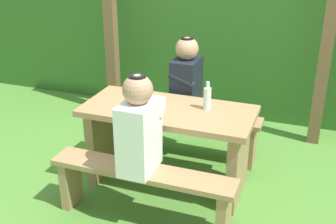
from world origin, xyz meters
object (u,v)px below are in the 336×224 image
person_white_shirt (139,128)px  bottle_left (207,98)px  cell_phone (137,107)px  bench_far (188,124)px  person_black_coat (186,79)px  picnic_table (168,133)px  bench_near (142,184)px  drinking_glass (161,103)px

person_white_shirt → bottle_left: bearing=63.9°
bottle_left → cell_phone: (-0.55, -0.16, -0.09)m
bench_far → person_black_coat: 0.46m
person_black_coat → bottle_left: (0.32, -0.46, 0.03)m
person_black_coat → cell_phone: size_ratio=5.14×
picnic_table → bench_near: picnic_table is taller
person_white_shirt → cell_phone: (-0.23, 0.48, -0.07)m
bench_near → cell_phone: 0.67m
bench_near → drinking_glass: (-0.06, 0.54, 0.43)m
bench_near → picnic_table: bearing=90.0°
picnic_table → person_black_coat: (-0.02, 0.55, 0.30)m
bench_far → cell_phone: cell_phone is taller
bench_far → cell_phone: (-0.25, -0.62, 0.39)m
bench_far → bottle_left: bottle_left is taller
picnic_table → person_white_shirt: 0.62m
person_white_shirt → cell_phone: bearing=115.7°
person_black_coat → bottle_left: 0.56m
bench_near → drinking_glass: 0.69m
person_black_coat → drinking_glass: bearing=-93.4°
bench_near → drinking_glass: bearing=95.8°
drinking_glass → picnic_table: bearing=10.5°
picnic_table → person_black_coat: person_black_coat is taller
drinking_glass → person_black_coat: bearing=86.6°
picnic_table → bench_near: (0.00, -0.55, -0.16)m
picnic_table → cell_phone: size_ratio=10.00×
picnic_table → bottle_left: 0.45m
person_white_shirt → drinking_glass: bearing=94.5°
picnic_table → cell_phone: 0.34m
bench_near → bottle_left: 0.86m
drinking_glass → bench_far: bearing=84.4°
person_white_shirt → drinking_glass: (-0.04, 0.54, -0.03)m
picnic_table → bench_near: bearing=-90.0°
bench_far → drinking_glass: (-0.06, -0.56, 0.43)m
cell_phone → person_white_shirt: bearing=-54.0°
person_black_coat → cell_phone: person_black_coat is taller
bench_far → person_white_shirt: bearing=-90.7°
picnic_table → person_white_shirt: size_ratio=1.95×
cell_phone → drinking_glass: bearing=27.0°
bench_near → person_black_coat: 1.19m
bench_near → cell_phone: size_ratio=10.00×
bottle_left → bench_near: bearing=-115.1°
bottle_left → picnic_table: bearing=-163.0°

